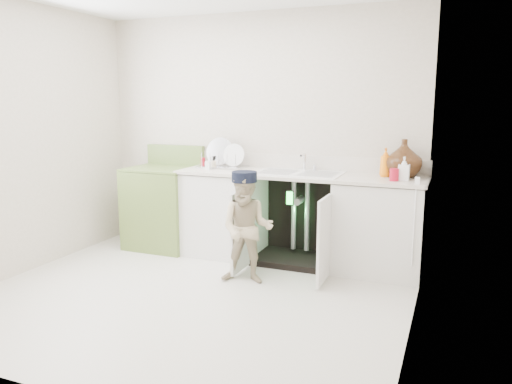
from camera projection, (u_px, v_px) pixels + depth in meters
ground at (190, 296)px, 4.14m from camera, size 3.50×3.50×0.00m
room_shell at (186, 146)px, 3.91m from camera, size 6.00×5.50×1.26m
counter_run at (301, 215)px, 4.94m from camera, size 2.44×1.02×1.25m
avocado_stove at (164, 206)px, 5.50m from camera, size 0.71×0.65×1.11m
repair_worker at (247, 228)px, 4.38m from camera, size 0.58×0.61×1.00m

